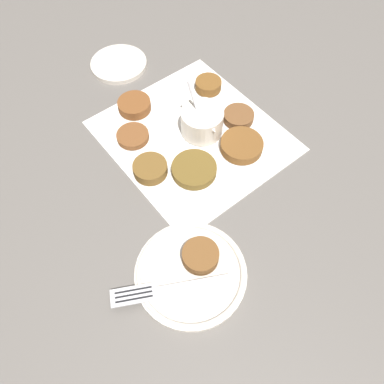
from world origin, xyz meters
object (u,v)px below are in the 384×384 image
Objects in this scene: fork at (158,291)px; extra_saucer at (119,64)px; sauce_bowl at (202,123)px; serving_plate at (191,273)px; fritter_on_plate at (200,256)px.

fork is 0.57m from extra_saucer.
extra_saucer is (-0.28, -0.07, -0.02)m from sauce_bowl.
extra_saucer is at bearing 163.02° from fork.
sauce_bowl is at bearing 138.44° from fork.
fork is (0.00, -0.06, 0.01)m from serving_plate.
sauce_bowl is 0.57× the size of fork.
fork is at bearing -87.08° from serving_plate.
sauce_bowl is at bearing 149.33° from fritter_on_plate.
fritter_on_plate is at bearing 99.70° from fork.
sauce_bowl is 0.31m from serving_plate.
sauce_bowl reaches higher than fritter_on_plate.
sauce_bowl reaches higher than fork.
sauce_bowl is 0.58× the size of serving_plate.
fritter_on_plate is 0.53m from extra_saucer.
sauce_bowl is at bearing 14.07° from extra_saucer.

